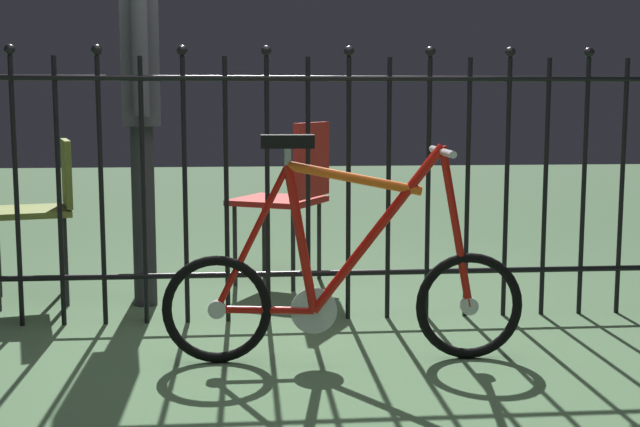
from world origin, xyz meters
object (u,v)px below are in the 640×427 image
object	(u,v)px
chair_red	(292,187)
person_visitor	(140,88)
chair_olive	(44,201)
bicycle	(343,282)

from	to	relation	value
chair_red	person_visitor	world-z (taller)	person_visitor
chair_olive	chair_red	bearing A→B (deg)	13.27
chair_red	person_visitor	size ratio (longest dim) A/B	0.51
bicycle	chair_red	bearing A→B (deg)	94.75
chair_olive	person_visitor	bearing A→B (deg)	-7.34
chair_olive	chair_red	size ratio (longest dim) A/B	0.91
bicycle	chair_red	distance (m)	1.45
person_visitor	chair_red	bearing A→B (deg)	25.33
bicycle	chair_red	size ratio (longest dim) A/B	1.57
chair_red	person_visitor	bearing A→B (deg)	-154.67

